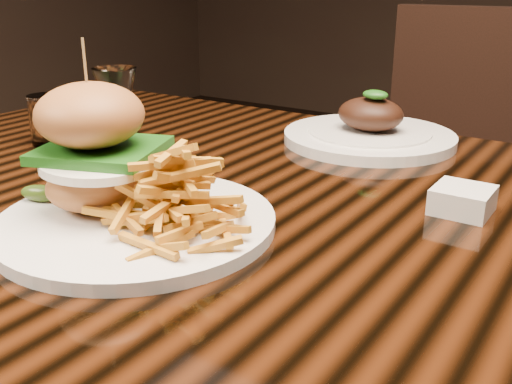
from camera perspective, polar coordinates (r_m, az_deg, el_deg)
The scene contains 7 objects.
dining_table at distance 0.81m, azimuth 5.22°, elevation -6.09°, with size 1.60×0.90×0.75m.
burger_plate at distance 0.70m, azimuth -11.70°, elevation 1.13°, with size 0.32×0.32×0.21m.
ramekin at distance 0.79m, azimuth 19.07°, elevation -0.72°, with size 0.07×0.07×0.03m, color silver.
wine_glass at distance 0.84m, azimuth -13.14°, elevation 8.49°, with size 0.06×0.06×0.16m.
water_tumbler at distance 1.10m, azimuth -19.17°, elevation 6.54°, with size 0.06×0.06×0.09m, color white.
far_dish at distance 1.07m, azimuth 10.75°, elevation 5.61°, with size 0.30×0.30×0.10m.
chair_far at distance 1.66m, azimuth 18.83°, elevation 1.77°, with size 0.49×0.49×0.95m.
Camera 1 is at (0.34, -0.65, 1.03)m, focal length 42.00 mm.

